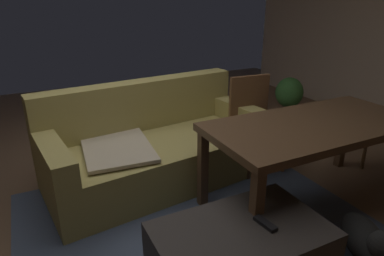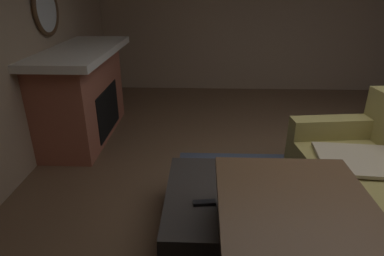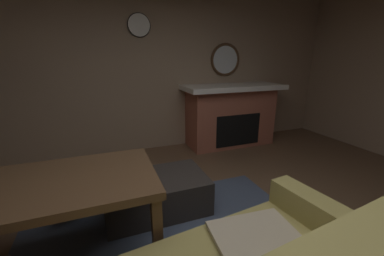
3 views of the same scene
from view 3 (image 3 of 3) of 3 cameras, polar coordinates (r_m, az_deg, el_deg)
The scene contains 8 objects.
wall_back_fireplace_side at distance 4.16m, azimuth -11.83°, elevation 14.23°, with size 7.78×0.12×2.87m, color #9E846B.
fireplace at distance 4.44m, azimuth 9.28°, elevation 3.15°, with size 1.80×0.76×1.12m.
round_wall_mirror at distance 4.57m, azimuth 8.00°, elevation 15.91°, with size 0.59×0.05×0.59m.
ottoman_coffee_table at distance 2.64m, azimuth -8.48°, elevation -15.41°, with size 1.04×0.65×0.38m, color #2D2826.
tv_remote at distance 2.55m, azimuth -12.04°, elevation -11.63°, with size 0.05×0.16×0.02m, color black.
dining_table at distance 2.05m, azimuth -34.78°, elevation -13.24°, with size 1.75×0.84×0.74m.
small_dog at distance 2.85m, azimuth -26.23°, elevation -14.43°, with size 0.44×0.55×0.34m.
wall_clock at distance 4.09m, azimuth -12.61°, elevation 22.98°, with size 0.36×0.03×0.36m.
Camera 3 is at (0.68, 1.13, 1.58)m, focal length 22.21 mm.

